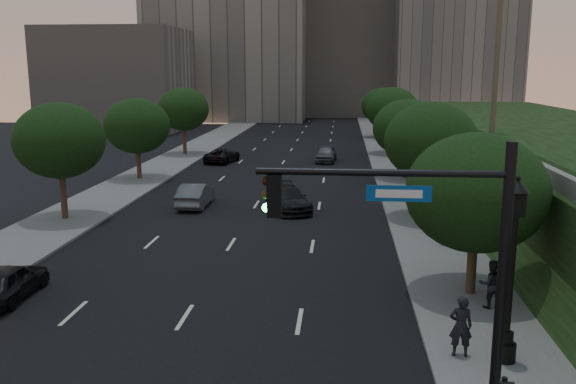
# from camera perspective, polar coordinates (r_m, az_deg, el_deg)

# --- Properties ---
(road_surface) EXTENTS (16.00, 140.00, 0.02)m
(road_surface) POSITION_cam_1_polar(r_m,az_deg,el_deg) (45.58, -1.76, 0.72)
(road_surface) COLOR black
(road_surface) RESTS_ON ground
(sidewalk_right) EXTENTS (4.50, 140.00, 0.15)m
(sidewalk_right) POSITION_cam_1_polar(r_m,az_deg,el_deg) (45.53, 11.16, 0.58)
(sidewalk_right) COLOR slate
(sidewalk_right) RESTS_ON ground
(sidewalk_left) EXTENTS (4.50, 140.00, 0.15)m
(sidewalk_left) POSITION_cam_1_polar(r_m,az_deg,el_deg) (47.86, -14.04, 0.98)
(sidewalk_left) COLOR slate
(sidewalk_left) RESTS_ON ground
(parapet_wall) EXTENTS (0.35, 90.00, 0.70)m
(parapet_wall) POSITION_cam_1_polar(r_m,az_deg,el_deg) (43.45, 15.94, 5.55)
(parapet_wall) COLOR slate
(parapet_wall) RESTS_ON embankment
(office_block_left) EXTENTS (26.00, 20.00, 32.00)m
(office_block_left) POSITION_cam_1_polar(r_m,az_deg,el_deg) (108.47, -5.43, 15.37)
(office_block_left) COLOR gray
(office_block_left) RESTS_ON ground
(office_block_mid) EXTENTS (22.00, 18.00, 26.00)m
(office_block_mid) POSITION_cam_1_polar(r_m,az_deg,el_deg) (116.56, 5.52, 13.61)
(office_block_mid) COLOR #A09C93
(office_block_mid) RESTS_ON ground
(office_block_right) EXTENTS (20.00, 22.00, 36.00)m
(office_block_right) POSITION_cam_1_polar(r_m,az_deg,el_deg) (112.44, 15.18, 15.91)
(office_block_right) COLOR gray
(office_block_right) RESTS_ON ground
(office_block_filler) EXTENTS (18.00, 16.00, 14.00)m
(office_block_filler) POSITION_cam_1_polar(r_m,az_deg,el_deg) (90.11, -15.55, 10.09)
(office_block_filler) COLOR #A09C93
(office_block_filler) RESTS_ON ground
(tree_right_a) EXTENTS (5.20, 5.20, 6.24)m
(tree_right_a) POSITION_cam_1_polar(r_m,az_deg,el_deg) (23.44, 17.19, -0.04)
(tree_right_a) COLOR #38281C
(tree_right_a) RESTS_ON ground
(tree_right_b) EXTENTS (5.20, 5.20, 6.74)m
(tree_right_b) POSITION_cam_1_polar(r_m,az_deg,el_deg) (35.05, 13.21, 4.64)
(tree_right_b) COLOR #38281C
(tree_right_b) RESTS_ON ground
(tree_right_c) EXTENTS (5.20, 5.20, 6.24)m
(tree_right_c) POSITION_cam_1_polar(r_m,az_deg,el_deg) (47.94, 11.03, 5.89)
(tree_right_c) COLOR #38281C
(tree_right_c) RESTS_ON ground
(tree_right_d) EXTENTS (5.20, 5.20, 6.74)m
(tree_right_d) POSITION_cam_1_polar(r_m,az_deg,el_deg) (61.80, 9.73, 7.60)
(tree_right_d) COLOR #38281C
(tree_right_d) RESTS_ON ground
(tree_right_e) EXTENTS (5.20, 5.20, 6.24)m
(tree_right_e) POSITION_cam_1_polar(r_m,az_deg,el_deg) (76.76, 8.83, 7.98)
(tree_right_e) COLOR #38281C
(tree_right_e) RESTS_ON ground
(tree_left_b) EXTENTS (5.00, 5.00, 6.71)m
(tree_left_b) POSITION_cam_1_polar(r_m,az_deg,el_deg) (36.25, -20.60, 4.53)
(tree_left_b) COLOR #38281C
(tree_left_b) RESTS_ON ground
(tree_left_c) EXTENTS (5.00, 5.00, 6.34)m
(tree_left_c) POSITION_cam_1_polar(r_m,az_deg,el_deg) (48.27, -13.95, 6.02)
(tree_left_c) COLOR #38281C
(tree_left_c) RESTS_ON ground
(tree_left_d) EXTENTS (5.00, 5.00, 6.71)m
(tree_left_d) POSITION_cam_1_polar(r_m,az_deg,el_deg) (61.61, -9.75, 7.64)
(tree_left_d) COLOR #38281C
(tree_left_d) RESTS_ON ground
(traffic_signal_mast) EXTENTS (5.68, 0.56, 7.00)m
(traffic_signal_mast) POSITION_cam_1_polar(r_m,az_deg,el_deg) (14.08, 14.97, -8.94)
(traffic_signal_mast) COLOR black
(traffic_signal_mast) RESTS_ON ground
(street_lamp) EXTENTS (0.64, 0.64, 5.62)m
(street_lamp) POSITION_cam_1_polar(r_m,az_deg,el_deg) (18.52, 20.11, -7.69)
(street_lamp) COLOR black
(street_lamp) RESTS_ON ground
(sedan_near_left) EXTENTS (1.70, 4.07, 1.38)m
(sedan_near_left) POSITION_cam_1_polar(r_m,az_deg,el_deg) (25.23, -24.74, -7.64)
(sedan_near_left) COLOR black
(sedan_near_left) RESTS_ON ground
(sedan_mid_left) EXTENTS (1.60, 4.55, 1.50)m
(sedan_mid_left) POSITION_cam_1_polar(r_m,az_deg,el_deg) (38.58, -8.62, -0.25)
(sedan_mid_left) COLOR #525559
(sedan_mid_left) RESTS_ON ground
(sedan_far_left) EXTENTS (2.97, 5.00, 1.30)m
(sedan_far_left) POSITION_cam_1_polar(r_m,az_deg,el_deg) (56.55, -6.17, 3.42)
(sedan_far_left) COLOR black
(sedan_far_left) RESTS_ON ground
(sedan_near_right) EXTENTS (3.62, 5.42, 1.46)m
(sedan_near_right) POSITION_cam_1_polar(r_m,az_deg,el_deg) (37.08, -0.01, -0.63)
(sedan_near_right) COLOR black
(sedan_near_right) RESTS_ON ground
(sedan_far_right) EXTENTS (2.08, 4.52, 1.50)m
(sedan_far_right) POSITION_cam_1_polar(r_m,az_deg,el_deg) (56.76, 3.59, 3.59)
(sedan_far_right) COLOR #505156
(sedan_far_right) RESTS_ON ground
(pedestrian_a) EXTENTS (0.69, 0.47, 1.86)m
(pedestrian_a) POSITION_cam_1_polar(r_m,az_deg,el_deg) (18.98, 15.86, -11.97)
(pedestrian_a) COLOR black
(pedestrian_a) RESTS_ON sidewalk_right
(pedestrian_b) EXTENTS (0.90, 0.72, 1.76)m
(pedestrian_b) POSITION_cam_1_polar(r_m,az_deg,el_deg) (22.91, 18.45, -8.16)
(pedestrian_b) COLOR black
(pedestrian_b) RESTS_ON sidewalk_right
(pedestrian_c) EXTENTS (1.03, 0.59, 1.65)m
(pedestrian_c) POSITION_cam_1_polar(r_m,az_deg,el_deg) (30.16, 14.62, -3.36)
(pedestrian_c) COLOR black
(pedestrian_c) RESTS_ON sidewalk_right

